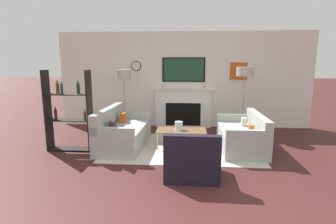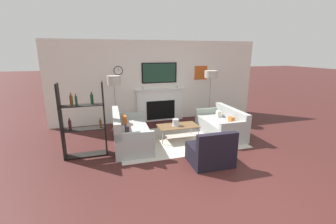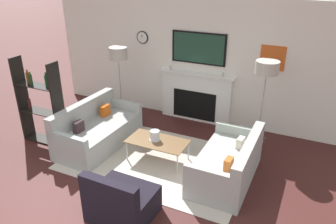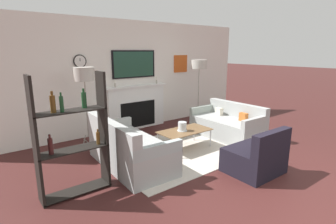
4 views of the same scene
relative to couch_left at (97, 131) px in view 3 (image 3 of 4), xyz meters
name	(u,v)px [view 3 (image 3 of 4)]	position (x,y,z in m)	size (l,w,h in m)	color
fireplace_wall	(198,67)	(1.32, 2.00, 0.92)	(7.19, 0.28, 2.70)	white
area_rug	(157,160)	(1.32, 0.00, -0.30)	(3.24, 2.12, 0.01)	#BEB5A8
couch_left	(97,131)	(0.00, 0.00, 0.00)	(0.94, 1.82, 0.86)	#9DA09E
couch_right	(228,164)	(2.63, 0.00, -0.02)	(0.87, 1.63, 0.77)	#9DA09E
armchair	(121,202)	(1.52, -1.51, -0.04)	(0.87, 0.75, 0.78)	black
coffee_table	(158,142)	(1.31, 0.02, 0.07)	(1.08, 0.58, 0.40)	brown
hurricane_candle	(155,136)	(1.25, 0.03, 0.17)	(0.20, 0.20, 0.18)	silver
floor_lamp_left	(118,54)	(-0.24, 1.24, 1.21)	(0.39, 0.39, 1.67)	#9E998E
floor_lamp_right	(267,69)	(2.87, 1.24, 1.29)	(0.42, 0.42, 1.74)	#9E998E
shelf_unit	(40,104)	(-1.04, -0.33, 0.52)	(0.95, 0.28, 1.70)	black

